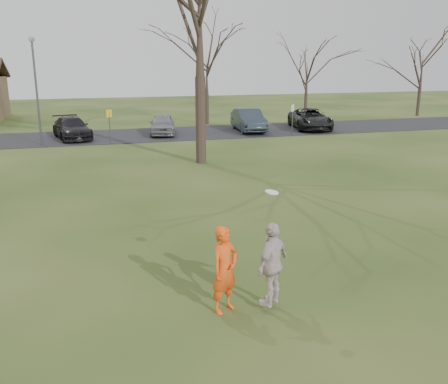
{
  "coord_description": "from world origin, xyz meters",
  "views": [
    {
      "loc": [
        -3.59,
        -8.39,
        5.01
      ],
      "look_at": [
        0.0,
        4.0,
        1.5
      ],
      "focal_mm": 39.24,
      "sensor_mm": 36.0,
      "label": 1
    }
  ],
  "objects_px": {
    "player_defender": "(225,269)",
    "car_4": "(162,124)",
    "car_3": "(72,128)",
    "car_6": "(310,119)",
    "catching_play": "(272,264)",
    "lamp_post": "(35,78)",
    "car_5": "(249,120)",
    "big_tree": "(199,15)"
  },
  "relations": [
    {
      "from": "car_3",
      "to": "big_tree",
      "type": "xyz_separation_m",
      "value": [
        6.25,
        -9.63,
        6.28
      ]
    },
    {
      "from": "car_6",
      "to": "lamp_post",
      "type": "distance_m",
      "value": 18.9
    },
    {
      "from": "big_tree",
      "to": "car_5",
      "type": "bearing_deg",
      "value": 58.92
    },
    {
      "from": "car_4",
      "to": "lamp_post",
      "type": "bearing_deg",
      "value": -153.57
    },
    {
      "from": "car_5",
      "to": "catching_play",
      "type": "distance_m",
      "value": 25.71
    },
    {
      "from": "car_3",
      "to": "catching_play",
      "type": "relative_size",
      "value": 1.94
    },
    {
      "from": "car_4",
      "to": "big_tree",
      "type": "bearing_deg",
      "value": -78.08
    },
    {
      "from": "car_5",
      "to": "catching_play",
      "type": "bearing_deg",
      "value": -103.12
    },
    {
      "from": "car_6",
      "to": "lamp_post",
      "type": "xyz_separation_m",
      "value": [
        -18.53,
        -1.95,
        3.19
      ]
    },
    {
      "from": "car_5",
      "to": "catching_play",
      "type": "height_order",
      "value": "catching_play"
    },
    {
      "from": "player_defender",
      "to": "big_tree",
      "type": "height_order",
      "value": "big_tree"
    },
    {
      "from": "car_4",
      "to": "car_6",
      "type": "xyz_separation_m",
      "value": [
        10.87,
        -0.32,
        0.05
      ]
    },
    {
      "from": "car_5",
      "to": "big_tree",
      "type": "bearing_deg",
      "value": -116.31
    },
    {
      "from": "car_3",
      "to": "lamp_post",
      "type": "xyz_separation_m",
      "value": [
        -1.75,
        -2.13,
        3.25
      ]
    },
    {
      "from": "player_defender",
      "to": "lamp_post",
      "type": "distance_m",
      "value": 22.9
    },
    {
      "from": "catching_play",
      "to": "lamp_post",
      "type": "xyz_separation_m",
      "value": [
        -5.9,
        22.35,
        2.96
      ]
    },
    {
      "from": "car_3",
      "to": "lamp_post",
      "type": "bearing_deg",
      "value": -140.86
    },
    {
      "from": "catching_play",
      "to": "lamp_post",
      "type": "relative_size",
      "value": 0.38
    },
    {
      "from": "car_3",
      "to": "catching_play",
      "type": "bearing_deg",
      "value": -91.86
    },
    {
      "from": "big_tree",
      "to": "car_3",
      "type": "bearing_deg",
      "value": 122.99
    },
    {
      "from": "catching_play",
      "to": "big_tree",
      "type": "height_order",
      "value": "big_tree"
    },
    {
      "from": "car_4",
      "to": "car_3",
      "type": "bearing_deg",
      "value": -168.72
    },
    {
      "from": "car_5",
      "to": "car_6",
      "type": "bearing_deg",
      "value": 2.79
    },
    {
      "from": "car_3",
      "to": "big_tree",
      "type": "bearing_deg",
      "value": -68.5
    },
    {
      "from": "player_defender",
      "to": "car_4",
      "type": "height_order",
      "value": "player_defender"
    },
    {
      "from": "car_3",
      "to": "car_4",
      "type": "bearing_deg",
      "value": -10.12
    },
    {
      "from": "car_3",
      "to": "car_6",
      "type": "distance_m",
      "value": 16.78
    },
    {
      "from": "car_6",
      "to": "catching_play",
      "type": "bearing_deg",
      "value": -105.63
    },
    {
      "from": "player_defender",
      "to": "car_5",
      "type": "xyz_separation_m",
      "value": [
        8.84,
        24.26,
        -0.09
      ]
    },
    {
      "from": "player_defender",
      "to": "lamp_post",
      "type": "xyz_separation_m",
      "value": [
        -4.95,
        22.15,
        3.06
      ]
    },
    {
      "from": "car_4",
      "to": "catching_play",
      "type": "distance_m",
      "value": 24.69
    },
    {
      "from": "car_3",
      "to": "lamp_post",
      "type": "distance_m",
      "value": 4.26
    },
    {
      "from": "car_5",
      "to": "lamp_post",
      "type": "height_order",
      "value": "lamp_post"
    },
    {
      "from": "player_defender",
      "to": "car_4",
      "type": "bearing_deg",
      "value": 52.7
    },
    {
      "from": "player_defender",
      "to": "car_3",
      "type": "height_order",
      "value": "player_defender"
    },
    {
      "from": "car_3",
      "to": "car_5",
      "type": "bearing_deg",
      "value": -11.56
    },
    {
      "from": "car_6",
      "to": "car_4",
      "type": "bearing_deg",
      "value": -169.86
    },
    {
      "from": "car_6",
      "to": "car_3",
      "type": "bearing_deg",
      "value": -168.78
    },
    {
      "from": "car_3",
      "to": "catching_play",
      "type": "height_order",
      "value": "catching_play"
    },
    {
      "from": "player_defender",
      "to": "catching_play",
      "type": "bearing_deg",
      "value": -43.1
    },
    {
      "from": "lamp_post",
      "to": "car_3",
      "type": "bearing_deg",
      "value": 50.63
    },
    {
      "from": "car_3",
      "to": "big_tree",
      "type": "distance_m",
      "value": 13.09
    }
  ]
}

